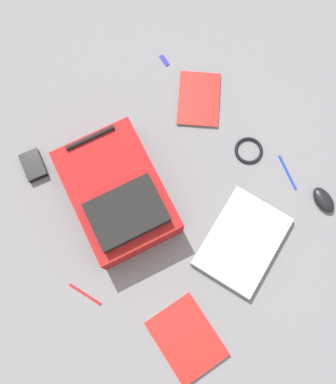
% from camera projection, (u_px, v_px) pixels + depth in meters
% --- Properties ---
extents(ground_plane, '(3.48, 3.48, 0.00)m').
position_uv_depth(ground_plane, '(168.00, 197.00, 1.59)').
color(ground_plane, slate).
extents(backpack, '(0.42, 0.52, 0.18)m').
position_uv_depth(backpack, '(118.00, 195.00, 1.51)').
color(backpack, maroon).
rests_on(backpack, ground_plane).
extents(laptop, '(0.41, 0.34, 0.03)m').
position_uv_depth(laptop, '(243.00, 241.00, 1.53)').
color(laptop, '#929296').
rests_on(laptop, ground_plane).
extents(book_red, '(0.29, 0.29, 0.01)m').
position_uv_depth(book_red, '(199.00, 99.00, 1.69)').
color(book_red, silver).
rests_on(book_red, ground_plane).
extents(book_manual, '(0.23, 0.28, 0.02)m').
position_uv_depth(book_manual, '(186.00, 338.00, 1.45)').
color(book_manual, silver).
rests_on(book_manual, ground_plane).
extents(computer_mouse, '(0.08, 0.12, 0.03)m').
position_uv_depth(computer_mouse, '(324.00, 200.00, 1.57)').
color(computer_mouse, black).
rests_on(computer_mouse, ground_plane).
extents(cable_coil, '(0.11, 0.11, 0.01)m').
position_uv_depth(cable_coil, '(249.00, 150.00, 1.63)').
color(cable_coil, black).
rests_on(cable_coil, ground_plane).
extents(power_brick, '(0.10, 0.13, 0.03)m').
position_uv_depth(power_brick, '(34.00, 166.00, 1.60)').
color(power_brick, black).
rests_on(power_brick, ground_plane).
extents(pen_black, '(0.06, 0.14, 0.01)m').
position_uv_depth(pen_black, '(288.00, 172.00, 1.61)').
color(pen_black, '#1933B2').
rests_on(pen_black, ground_plane).
extents(pen_blue, '(0.05, 0.13, 0.01)m').
position_uv_depth(pen_blue, '(85.00, 294.00, 1.49)').
color(pen_blue, red).
rests_on(pen_blue, ground_plane).
extents(usb_stick, '(0.03, 0.06, 0.01)m').
position_uv_depth(usb_stick, '(164.00, 60.00, 1.73)').
color(usb_stick, '#191999').
rests_on(usb_stick, ground_plane).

